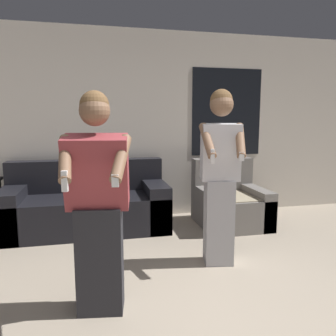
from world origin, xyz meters
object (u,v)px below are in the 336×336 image
object	(u,v)px
armchair	(230,204)
person_right	(220,175)
couch	(87,206)
person_left	(98,205)

from	to	relation	value
armchair	person_right	distance (m)	1.43
couch	person_right	bearing A→B (deg)	-45.64
couch	person_left	xyz separation A→B (m)	(0.13, -1.95, 0.51)
armchair	person_left	bearing A→B (deg)	-135.56
couch	person_right	distance (m)	1.96
person_left	couch	bearing A→B (deg)	93.84
person_right	person_left	bearing A→B (deg)	-152.64
person_left	person_right	distance (m)	1.33
armchair	person_left	size ratio (longest dim) A/B	0.55
person_left	person_right	size ratio (longest dim) A/B	0.95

